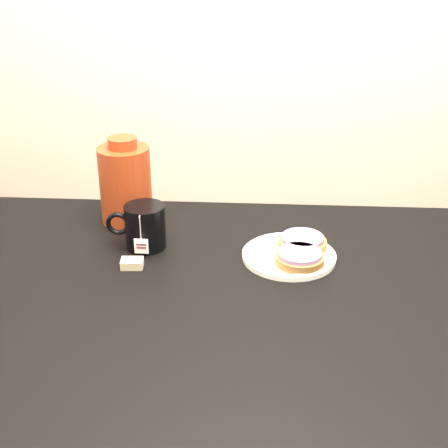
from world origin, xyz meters
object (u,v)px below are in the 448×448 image
object	(u,v)px
bagel_front	(300,258)
teabag_pouch	(132,263)
table	(257,336)
plate	(289,255)
mug	(144,226)
bagel_package	(125,183)
bagel_back	(302,242)

from	to	relation	value
bagel_front	teabag_pouch	bearing A→B (deg)	-176.88
table	teabag_pouch	bearing A→B (deg)	157.65
teabag_pouch	bagel_front	bearing A→B (deg)	3.12
table	plate	xyz separation A→B (m)	(0.06, 0.17, 0.09)
mug	bagel_package	world-z (taller)	bagel_package
table	bagel_front	world-z (taller)	bagel_front
teabag_pouch	bagel_package	bearing A→B (deg)	103.59
table	plate	world-z (taller)	plate
table	bagel_package	xyz separation A→B (m)	(-0.32, 0.33, 0.18)
bagel_front	teabag_pouch	size ratio (longest dim) A/B	3.10
bagel_package	teabag_pouch	bearing A→B (deg)	-76.41
plate	mug	world-z (taller)	mug
bagel_back	mug	bearing A→B (deg)	179.38
plate	teabag_pouch	world-z (taller)	teabag_pouch
teabag_pouch	mug	bearing A→B (deg)	83.17
mug	table	bearing A→B (deg)	-37.58
bagel_back	bagel_front	world-z (taller)	same
table	teabag_pouch	xyz separation A→B (m)	(-0.26, 0.11, 0.09)
table	bagel_back	bearing A→B (deg)	64.84
mug	teabag_pouch	world-z (taller)	mug
table	bagel_back	size ratio (longest dim) A/B	10.89
bagel_back	bagel_package	xyz separation A→B (m)	(-0.41, 0.14, 0.07)
teabag_pouch	table	bearing A→B (deg)	-22.35
plate	bagel_package	size ratio (longest dim) A/B	0.97
plate	bagel_front	world-z (taller)	bagel_front
bagel_back	mug	xyz separation A→B (m)	(-0.34, 0.00, 0.03)
table	plate	bearing A→B (deg)	69.17
table	bagel_package	distance (m)	0.49
plate	teabag_pouch	distance (m)	0.33
table	mug	world-z (taller)	mug
table	mug	bearing A→B (deg)	141.32
bagel_back	bagel_package	distance (m)	0.44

